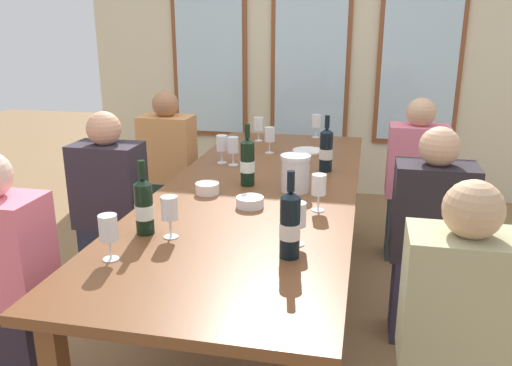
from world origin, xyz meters
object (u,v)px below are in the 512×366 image
at_px(wine_glass_5, 319,186).
at_px(wine_glass_9, 259,125).
at_px(seated_person_5, 429,243).
at_px(wine_bottle_1, 326,150).
at_px(wine_glass_6, 170,209).
at_px(seated_person_2, 169,170).
at_px(wine_glass_8, 222,144).
at_px(dining_table, 259,199).
at_px(tasting_bowl_0, 207,188).
at_px(tasting_bowl_1, 250,202).
at_px(wine_glass_4, 233,146).
at_px(metal_pitcher, 295,173).
at_px(wine_bottle_0, 144,206).
at_px(wine_glass_2, 316,122).
at_px(wine_bottle_3, 290,224).
at_px(wine_glass_0, 108,229).
at_px(white_plate_0, 308,151).
at_px(wine_glass_1, 326,140).
at_px(seated_person_1, 456,345).
at_px(seated_person_0, 5,290).
at_px(wine_glass_3, 270,135).
at_px(seated_person_3, 414,185).
at_px(seated_person_4, 111,212).
at_px(wine_glass_7, 297,216).
at_px(wine_bottle_2, 247,162).

distance_m(wine_glass_5, wine_glass_9, 1.50).
height_order(wine_glass_9, seated_person_5, seated_person_5).
bearing_deg(wine_bottle_1, wine_glass_6, -115.35).
bearing_deg(seated_person_2, wine_glass_8, -41.36).
distance_m(dining_table, tasting_bowl_0, 0.29).
distance_m(tasting_bowl_1, wine_glass_4, 0.76).
bearing_deg(metal_pitcher, wine_bottle_0, -127.53).
bearing_deg(metal_pitcher, wine_glass_2, 91.22).
xyz_separation_m(wine_bottle_3, wine_glass_0, (-0.64, -0.16, -0.01)).
bearing_deg(wine_glass_5, wine_glass_9, 112.36).
xyz_separation_m(white_plate_0, wine_bottle_3, (0.12, -1.66, 0.12)).
relative_size(tasting_bowl_0, wine_glass_9, 0.69).
height_order(dining_table, seated_person_2, seated_person_2).
relative_size(wine_bottle_3, wine_glass_9, 1.91).
distance_m(wine_glass_2, wine_glass_6, 2.06).
height_order(wine_bottle_0, wine_glass_1, wine_bottle_0).
height_order(white_plate_0, tasting_bowl_0, tasting_bowl_0).
xyz_separation_m(wine_glass_9, seated_person_1, (1.11, -2.02, -0.33)).
bearing_deg(tasting_bowl_1, wine_bottle_0, -131.11).
bearing_deg(wine_bottle_1, wine_bottle_0, -120.52).
bearing_deg(metal_pitcher, wine_glass_4, 135.90).
bearing_deg(wine_glass_1, seated_person_5, -51.30).
distance_m(wine_bottle_1, wine_glass_0, 1.52).
bearing_deg(wine_glass_5, wine_glass_1, 92.97).
relative_size(wine_bottle_3, wine_glass_4, 1.91).
bearing_deg(wine_glass_8, wine_glass_1, 21.53).
height_order(wine_glass_9, seated_person_0, seated_person_0).
relative_size(white_plate_0, wine_glass_9, 1.22).
xyz_separation_m(dining_table, wine_glass_1, (0.29, 0.69, 0.18)).
bearing_deg(seated_person_5, wine_bottle_3, -128.25).
distance_m(wine_glass_0, wine_glass_5, 0.97).
bearing_deg(wine_glass_3, seated_person_1, -60.21).
relative_size(metal_pitcher, wine_glass_0, 1.09).
height_order(tasting_bowl_1, wine_glass_1, wine_glass_1).
bearing_deg(wine_glass_9, seated_person_3, -8.38).
distance_m(wine_bottle_3, wine_glass_8, 1.38).
height_order(wine_glass_6, seated_person_4, seated_person_4).
bearing_deg(wine_glass_2, wine_glass_5, -83.81).
height_order(wine_bottle_1, wine_glass_8, wine_bottle_1).
bearing_deg(wine_glass_3, wine_glass_7, -75.25).
xyz_separation_m(wine_glass_5, seated_person_1, (0.54, -0.64, -0.34)).
xyz_separation_m(metal_pitcher, wine_bottle_2, (-0.26, 0.05, 0.03)).
bearing_deg(wine_glass_2, seated_person_5, -62.37).
xyz_separation_m(tasting_bowl_0, seated_person_5, (1.11, 0.10, -0.24)).
relative_size(wine_glass_0, wine_glass_2, 1.00).
height_order(wine_bottle_3, wine_glass_2, wine_bottle_3).
relative_size(seated_person_4, seated_person_5, 1.00).
xyz_separation_m(wine_bottle_1, wine_glass_8, (-0.64, 0.05, -0.01)).
distance_m(wine_glass_7, wine_glass_9, 1.86).
xyz_separation_m(white_plate_0, metal_pitcher, (0.03, -0.87, 0.09)).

